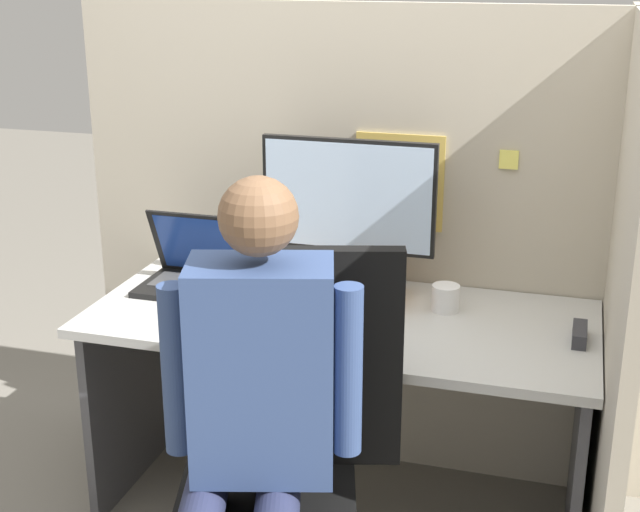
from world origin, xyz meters
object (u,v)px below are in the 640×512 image
at_px(paper_box, 347,284).
at_px(monitor, 348,202).
at_px(stapler, 580,334).
at_px(person, 251,410).
at_px(coffee_mug, 446,298).
at_px(laptop, 198,274).
at_px(office_chair, 289,460).
at_px(carrot_toy, 304,338).

height_order(paper_box, monitor, monitor).
bearing_deg(stapler, monitor, 167.49).
height_order(monitor, person, person).
relative_size(person, coffee_mug, 15.05).
relative_size(laptop, office_chair, 0.34).
bearing_deg(paper_box, stapler, -12.30).
bearing_deg(monitor, office_chair, -86.58).
xyz_separation_m(office_chair, coffee_mug, (0.29, 0.71, 0.21)).
distance_m(laptop, person, 0.97).
bearing_deg(office_chair, laptop, 128.77).
height_order(stapler, carrot_toy, carrot_toy).
relative_size(monitor, stapler, 4.03).
bearing_deg(stapler, coffee_mug, 163.31).
bearing_deg(laptop, monitor, 8.67).
relative_size(monitor, coffee_mug, 6.44).
distance_m(paper_box, person, 0.90).
bearing_deg(monitor, carrot_toy, -92.30).
height_order(office_chair, coffee_mug, office_chair).
bearing_deg(carrot_toy, paper_box, 87.69).
height_order(monitor, carrot_toy, monitor).
bearing_deg(office_chair, paper_box, 93.43).
height_order(stapler, coffee_mug, coffee_mug).
xyz_separation_m(carrot_toy, person, (0.02, -0.48, 0.02)).
xyz_separation_m(monitor, office_chair, (0.05, -0.75, -0.49)).
height_order(paper_box, laptop, laptop).
xyz_separation_m(stapler, coffee_mug, (-0.41, 0.12, 0.02)).
bearing_deg(laptop, paper_box, 8.35).
relative_size(laptop, coffee_mug, 4.15).
bearing_deg(monitor, person, -89.86).
bearing_deg(office_chair, carrot_toy, 100.60).
xyz_separation_m(laptop, carrot_toy, (0.48, -0.35, -0.03)).
distance_m(stapler, office_chair, 0.93).
distance_m(laptop, office_chair, 0.90).
xyz_separation_m(office_chair, person, (-0.04, -0.15, 0.22)).
relative_size(office_chair, person, 0.82).
bearing_deg(coffee_mug, stapler, -16.69).
distance_m(stapler, coffee_mug, 0.43).
distance_m(laptop, carrot_toy, 0.59).
distance_m(paper_box, monitor, 0.28).
height_order(laptop, coffee_mug, laptop).
bearing_deg(coffee_mug, laptop, -177.61).
xyz_separation_m(monitor, person, (0.00, -0.91, -0.27)).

